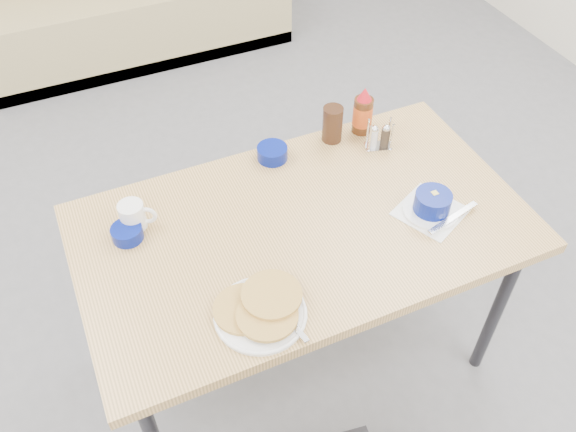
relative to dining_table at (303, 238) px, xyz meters
name	(u,v)px	position (x,y,z in m)	size (l,w,h in m)	color
ground	(327,406)	(0.00, -0.25, -0.70)	(6.00, 6.00, 0.00)	slate
dining_table	(303,238)	(0.00, 0.00, 0.00)	(1.40, 0.80, 0.76)	tan
pancake_plate	(261,310)	(-0.25, -0.26, 0.08)	(0.26, 0.26, 0.05)	white
coffee_mug	(134,215)	(-0.48, 0.21, 0.11)	(0.11, 0.08, 0.09)	white
grits_setting	(432,205)	(0.39, -0.12, 0.10)	(0.27, 0.25, 0.08)	white
creamer_bowl	(127,233)	(-0.51, 0.17, 0.08)	(0.10, 0.10, 0.04)	navy
butter_bowl	(272,153)	(0.04, 0.33, 0.09)	(0.11, 0.11, 0.05)	navy
amber_tumbler	(332,124)	(0.27, 0.34, 0.13)	(0.07, 0.07, 0.13)	black
condiment_caddy	(379,138)	(0.40, 0.23, 0.10)	(0.10, 0.08, 0.11)	silver
syrup_bottle	(363,113)	(0.39, 0.34, 0.14)	(0.07, 0.07, 0.18)	#47230F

